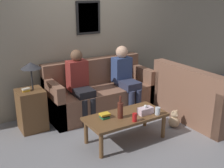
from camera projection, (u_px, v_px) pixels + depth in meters
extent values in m
plane|color=gray|center=(113.00, 120.00, 4.95)|extent=(16.00, 16.00, 0.00)
cube|color=#9E937F|center=(88.00, 39.00, 5.27)|extent=(9.00, 0.06, 2.60)
cube|color=black|center=(88.00, 18.00, 5.11)|extent=(0.48, 0.02, 0.60)
cube|color=silver|center=(89.00, 18.00, 5.11)|extent=(0.40, 0.01, 0.52)
cube|color=brown|center=(101.00, 100.00, 5.22)|extent=(1.98, 0.80, 0.47)
cube|color=brown|center=(93.00, 71.00, 5.31)|extent=(1.98, 0.20, 0.49)
cube|color=brown|center=(53.00, 103.00, 4.72)|extent=(0.14, 0.80, 0.74)
cube|color=brown|center=(141.00, 85.00, 5.63)|extent=(0.14, 0.80, 0.74)
cube|color=brown|center=(198.00, 105.00, 4.97)|extent=(0.80, 1.56, 0.47)
cube|color=brown|center=(188.00, 82.00, 4.67)|extent=(0.20, 1.56, 0.49)
cube|color=brown|center=(171.00, 87.00, 5.50)|extent=(0.80, 0.14, 0.74)
cube|color=brown|center=(126.00, 117.00, 4.16)|extent=(1.22, 0.58, 0.04)
cylinder|color=brown|center=(101.00, 146.00, 3.77)|extent=(0.06, 0.06, 0.37)
cylinder|color=brown|center=(163.00, 126.00, 4.31)|extent=(0.06, 0.06, 0.37)
cylinder|color=brown|center=(86.00, 132.00, 4.14)|extent=(0.06, 0.06, 0.37)
cylinder|color=brown|center=(145.00, 116.00, 4.68)|extent=(0.06, 0.06, 0.37)
cube|color=brown|center=(32.00, 110.00, 4.53)|extent=(0.41, 0.41, 0.68)
cylinder|color=#262628|center=(32.00, 79.00, 4.39)|extent=(0.02, 0.02, 0.37)
cone|color=#2D2D33|center=(31.00, 65.00, 4.32)|extent=(0.32, 0.32, 0.10)
cube|color=gold|center=(26.00, 90.00, 4.37)|extent=(0.11, 0.08, 0.03)
cube|color=beige|center=(26.00, 89.00, 4.36)|extent=(0.13, 0.08, 0.02)
cylinder|color=#562319|center=(120.00, 110.00, 4.04)|extent=(0.08, 0.08, 0.24)
cylinder|color=#562319|center=(120.00, 99.00, 3.99)|extent=(0.03, 0.03, 0.10)
cylinder|color=silver|center=(158.00, 111.00, 4.17)|extent=(0.08, 0.08, 0.11)
cube|color=#237547|center=(105.00, 117.00, 4.07)|extent=(0.12, 0.12, 0.02)
cube|color=black|center=(105.00, 116.00, 4.06)|extent=(0.12, 0.09, 0.02)
cube|color=gold|center=(105.00, 114.00, 4.06)|extent=(0.15, 0.11, 0.03)
cylinder|color=red|center=(135.00, 117.00, 3.95)|extent=(0.07, 0.07, 0.12)
cube|color=silver|center=(145.00, 111.00, 4.20)|extent=(0.23, 0.12, 0.10)
sphere|color=white|center=(145.00, 106.00, 4.17)|extent=(0.05, 0.05, 0.05)
cube|color=black|center=(83.00, 92.00, 4.76)|extent=(0.31, 0.41, 0.14)
cylinder|color=black|center=(85.00, 113.00, 4.65)|extent=(0.11, 0.11, 0.47)
cylinder|color=black|center=(93.00, 111.00, 4.73)|extent=(0.11, 0.11, 0.47)
cube|color=maroon|center=(77.00, 75.00, 4.85)|extent=(0.34, 0.22, 0.51)
sphere|color=brown|center=(76.00, 55.00, 4.74)|extent=(0.20, 0.20, 0.20)
cube|color=#2D334C|center=(128.00, 84.00, 5.17)|extent=(0.31, 0.45, 0.14)
cylinder|color=#2D334C|center=(131.00, 104.00, 5.04)|extent=(0.11, 0.11, 0.47)
cylinder|color=#2D334C|center=(138.00, 102.00, 5.12)|extent=(0.11, 0.11, 0.47)
cube|color=#33477A|center=(122.00, 69.00, 5.28)|extent=(0.34, 0.22, 0.47)
sphere|color=tan|center=(122.00, 52.00, 5.17)|extent=(0.23, 0.23, 0.23)
sphere|color=tan|center=(174.00, 122.00, 4.67)|extent=(0.19, 0.19, 0.19)
sphere|color=tan|center=(175.00, 114.00, 4.63)|extent=(0.12, 0.12, 0.12)
sphere|color=tan|center=(173.00, 112.00, 4.59)|extent=(0.04, 0.04, 0.04)
sphere|color=tan|center=(177.00, 111.00, 4.63)|extent=(0.04, 0.04, 0.04)
sphere|color=beige|center=(177.00, 115.00, 4.59)|extent=(0.05, 0.05, 0.05)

